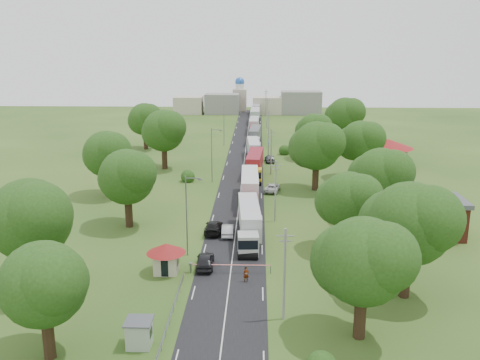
{
  "coord_description": "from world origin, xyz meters",
  "views": [
    {
      "loc": [
        2.99,
        -80.36,
        25.34
      ],
      "look_at": [
        0.03,
        4.96,
        3.0
      ],
      "focal_mm": 40.0,
      "sensor_mm": 36.0,
      "label": 1
    }
  ],
  "objects_px": {
    "truck_0": "(249,222)",
    "boom_barrier": "(218,266)",
    "info_sign": "(268,146)",
    "car_lane_mid": "(228,230)",
    "pedestrian_near": "(246,275)",
    "guard_booth": "(166,254)",
    "car_lane_front": "(205,261)"
  },
  "relations": [
    {
      "from": "car_lane_mid",
      "to": "boom_barrier",
      "type": "bearing_deg",
      "value": 86.19
    },
    {
      "from": "guard_booth",
      "to": "car_lane_mid",
      "type": "height_order",
      "value": "guard_booth"
    },
    {
      "from": "boom_barrier",
      "to": "info_sign",
      "type": "relative_size",
      "value": 2.25
    },
    {
      "from": "info_sign",
      "to": "car_lane_mid",
      "type": "distance_m",
      "value": 48.45
    },
    {
      "from": "boom_barrier",
      "to": "truck_0",
      "type": "xyz_separation_m",
      "value": [
        3.25,
        11.32,
        1.33
      ]
    },
    {
      "from": "car_lane_front",
      "to": "guard_booth",
      "type": "bearing_deg",
      "value": 17.55
    },
    {
      "from": "car_lane_mid",
      "to": "pedestrian_near",
      "type": "height_order",
      "value": "pedestrian_near"
    },
    {
      "from": "boom_barrier",
      "to": "truck_0",
      "type": "distance_m",
      "value": 11.86
    },
    {
      "from": "boom_barrier",
      "to": "car_lane_mid",
      "type": "relative_size",
      "value": 2.1
    },
    {
      "from": "boom_barrier",
      "to": "pedestrian_near",
      "type": "bearing_deg",
      "value": -34.67
    },
    {
      "from": "boom_barrier",
      "to": "car_lane_mid",
      "type": "bearing_deg",
      "value": 88.29
    },
    {
      "from": "car_lane_front",
      "to": "boom_barrier",
      "type": "bearing_deg",
      "value": 135.48
    },
    {
      "from": "info_sign",
      "to": "truck_0",
      "type": "bearing_deg",
      "value": -93.89
    },
    {
      "from": "truck_0",
      "to": "pedestrian_near",
      "type": "xyz_separation_m",
      "value": [
        -0.09,
        -13.51,
        -1.38
      ]
    },
    {
      "from": "boom_barrier",
      "to": "guard_booth",
      "type": "relative_size",
      "value": 2.1
    },
    {
      "from": "car_lane_front",
      "to": "truck_0",
      "type": "bearing_deg",
      "value": -118.58
    },
    {
      "from": "boom_barrier",
      "to": "car_lane_mid",
      "type": "distance_m",
      "value": 12.01
    },
    {
      "from": "boom_barrier",
      "to": "guard_booth",
      "type": "xyz_separation_m",
      "value": [
        -5.84,
        -0.0,
        1.27
      ]
    },
    {
      "from": "guard_booth",
      "to": "pedestrian_near",
      "type": "bearing_deg",
      "value": -13.64
    },
    {
      "from": "truck_0",
      "to": "boom_barrier",
      "type": "bearing_deg",
      "value": -106.0
    },
    {
      "from": "boom_barrier",
      "to": "car_lane_mid",
      "type": "xyz_separation_m",
      "value": [
        0.36,
        12.0,
        -0.17
      ]
    },
    {
      "from": "truck_0",
      "to": "car_lane_mid",
      "type": "bearing_deg",
      "value": 166.84
    },
    {
      "from": "info_sign",
      "to": "car_lane_front",
      "type": "bearing_deg",
      "value": -97.98
    },
    {
      "from": "guard_booth",
      "to": "info_sign",
      "type": "xyz_separation_m",
      "value": [
        12.4,
        60.0,
        0.84
      ]
    },
    {
      "from": "boom_barrier",
      "to": "truck_0",
      "type": "relative_size",
      "value": 0.61
    },
    {
      "from": "car_lane_front",
      "to": "pedestrian_near",
      "type": "xyz_separation_m",
      "value": [
        4.8,
        -3.69,
        0.0
      ]
    },
    {
      "from": "guard_booth",
      "to": "pedestrian_near",
      "type": "relative_size",
      "value": 2.62
    },
    {
      "from": "boom_barrier",
      "to": "pedestrian_near",
      "type": "xyz_separation_m",
      "value": [
        3.16,
        -2.19,
        -0.05
      ]
    },
    {
      "from": "car_lane_mid",
      "to": "pedestrian_near",
      "type": "xyz_separation_m",
      "value": [
        2.8,
        -14.19,
        0.12
      ]
    },
    {
      "from": "guard_booth",
      "to": "pedestrian_near",
      "type": "distance_m",
      "value": 9.36
    },
    {
      "from": "info_sign",
      "to": "pedestrian_near",
      "type": "xyz_separation_m",
      "value": [
        -3.4,
        -62.19,
        -2.16
      ]
    },
    {
      "from": "guard_booth",
      "to": "pedestrian_near",
      "type": "height_order",
      "value": "guard_booth"
    }
  ]
}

